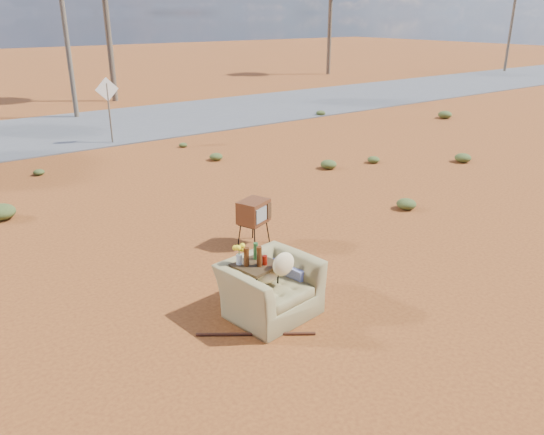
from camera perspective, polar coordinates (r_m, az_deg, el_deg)
ground at (r=8.24m, az=3.22°, el=-8.99°), size 140.00×140.00×0.00m
highway at (r=21.38m, az=-23.38°, el=8.33°), size 140.00×7.00×0.04m
armchair at (r=7.77m, az=0.26°, el=-6.61°), size 1.57×1.14×1.11m
tv_unit at (r=9.90m, az=-1.98°, el=0.57°), size 0.67×0.61×0.89m
side_table at (r=7.56m, az=-2.13°, el=-4.84°), size 0.65×0.65×1.11m
rusty_bar at (r=7.44m, az=-1.75°, el=-12.40°), size 1.37×0.98×0.04m
road_sign at (r=18.69m, az=-17.24°, el=12.12°), size 0.78×0.06×2.19m
utility_pole_center at (r=23.90m, az=-21.55°, el=19.81°), size 1.40×0.20×8.00m
utility_pole_east at (r=44.90m, az=24.52°, el=19.40°), size 1.40×0.20×8.00m
scrub_patch at (r=11.30m, az=-14.40°, el=-0.26°), size 17.49×8.07×0.33m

